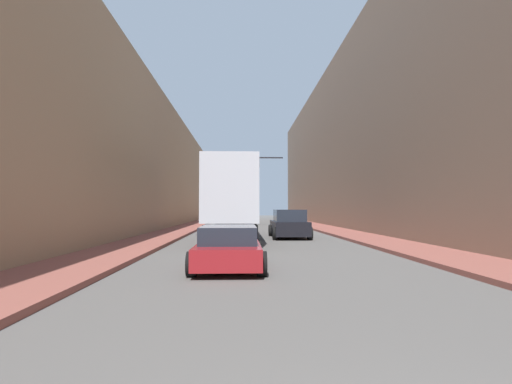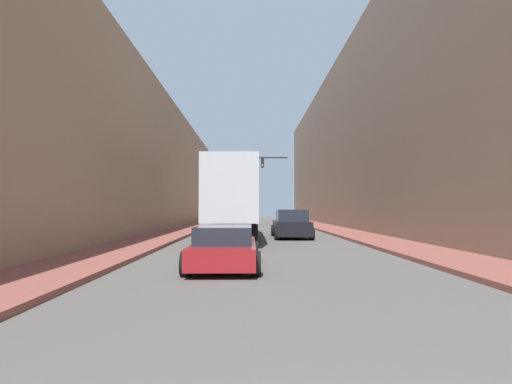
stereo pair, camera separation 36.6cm
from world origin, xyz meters
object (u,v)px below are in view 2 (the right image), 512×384
at_px(traffic_signal_gantry, 230,176).
at_px(sedan_car, 225,247).
at_px(semi_truck, 235,199).
at_px(suv_car, 291,225).

bearing_deg(traffic_signal_gantry, sedan_car, -87.43).
distance_m(semi_truck, suv_car, 3.67).
distance_m(semi_truck, traffic_signal_gantry, 15.61).
relative_size(semi_truck, sedan_car, 2.91).
distance_m(sedan_car, traffic_signal_gantry, 26.84).
relative_size(semi_truck, suv_car, 2.90).
bearing_deg(semi_truck, traffic_signal_gantry, 93.91).
height_order(semi_truck, traffic_signal_gantry, traffic_signal_gantry).
bearing_deg(suv_car, semi_truck, -170.19).
distance_m(sedan_car, suv_car, 12.10).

